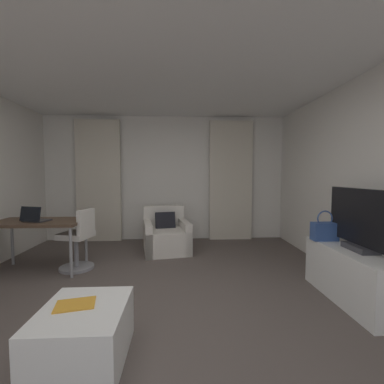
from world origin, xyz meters
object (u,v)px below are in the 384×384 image
armchair (166,236)px  desk (39,225)px  magazine_open (75,304)px  desk_chair (79,243)px  tv_console (356,275)px  handbag_primary (325,231)px  laptop (35,218)px  tv_flatscreen (361,222)px  coffee_table (84,334)px

armchair → desk: armchair is taller
magazine_open → desk_chair: bearing=109.7°
tv_console → handbag_primary: 0.59m
desk_chair → laptop: laptop is taller
laptop → tv_flatscreen: bearing=-15.4°
laptop → handbag_primary: size_ratio=1.02×
laptop → magazine_open: (1.23, -1.79, -0.36)m
desk → handbag_primary: handbag_primary is taller
desk → desk_chair: desk_chair is taller
tv_console → handbag_primary: handbag_primary is taller
armchair → tv_flatscreen: (2.15, -2.07, 0.62)m
laptop → tv_flatscreen: tv_flatscreen is taller
armchair → laptop: (-1.77, -0.98, 0.50)m
desk → laptop: bearing=-99.7°
desk_chair → coffee_table: bearing=-68.8°
desk_chair → coffee_table: (0.75, -1.94, -0.19)m
tv_console → handbag_primary: size_ratio=3.34×
laptop → desk: bearing=80.3°
desk → coffee_table: size_ratio=1.68×
tv_console → tv_flatscreen: tv_flatscreen is taller
tv_flatscreen → handbag_primary: (-0.13, 0.45, -0.19)m
desk_chair → coffee_table: size_ratio=1.23×
desk → tv_console: bearing=-16.0°
tv_flatscreen → magazine_open: bearing=-165.3°
laptop → tv_flatscreen: size_ratio=0.37×
desk_chair → tv_flatscreen: 3.62m
armchair → magazine_open: (-0.54, -2.77, 0.14)m
tv_console → tv_flatscreen: size_ratio=1.20×
handbag_primary → desk_chair: bearing=167.0°
armchair → desk: (-1.76, -0.91, 0.40)m
desk_chair → handbag_primary: 3.34m
coffee_table → handbag_primary: 2.81m
desk_chair → handbag_primary: bearing=-13.0°
desk_chair → tv_flatscreen: size_ratio=0.86×
desk → tv_console: desk is taller
desk_chair → magazine_open: (0.68, -1.90, 0.02)m
magazine_open → tv_console: tv_console is taller
tv_flatscreen → handbag_primary: bearing=106.7°
desk_chair → magazine_open: desk_chair is taller
desk → handbag_primary: bearing=-10.6°
desk_chair → tv_flatscreen: tv_flatscreen is taller
desk → tv_console: (3.91, -1.12, -0.38)m
magazine_open → handbag_primary: handbag_primary is taller
magazine_open → tv_flatscreen: tv_flatscreen is taller
laptop → magazine_open: size_ratio=1.18×
armchair → magazine_open: bearing=-101.1°
handbag_primary → laptop: bearing=170.5°
armchair → desk: 2.02m
armchair → laptop: 2.09m
magazine_open → desk: bearing=123.1°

